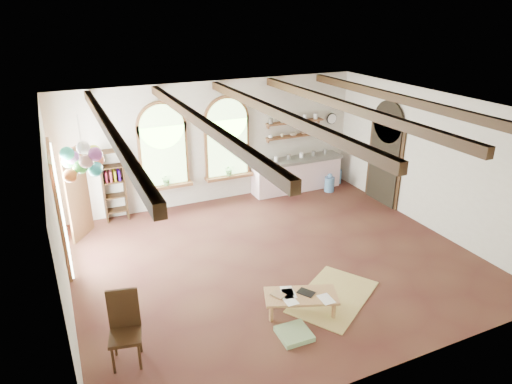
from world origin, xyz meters
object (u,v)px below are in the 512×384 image
kitchen_counter (296,174)px  balloon_cluster (84,161)px  side_chair (126,343)px  coffee_table (301,297)px

kitchen_counter → balloon_cluster: balloon_cluster is taller
side_chair → coffee_table: bearing=-0.9°
coffee_table → balloon_cluster: balloon_cluster is taller
kitchen_counter → balloon_cluster: 6.40m
side_chair → balloon_cluster: 3.40m
kitchen_counter → coffee_table: bearing=-118.4°
coffee_table → balloon_cluster: 4.57m
kitchen_counter → side_chair: side_chair is taller
balloon_cluster → side_chair: bearing=-88.5°
kitchen_counter → coffee_table: (-2.70, -5.00, -0.16)m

